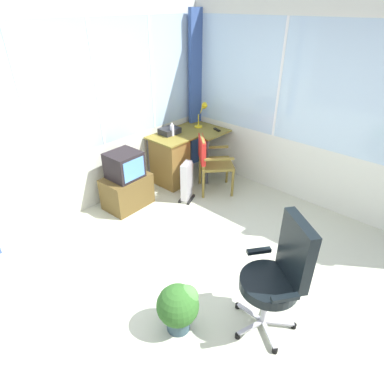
{
  "coord_description": "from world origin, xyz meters",
  "views": [
    {
      "loc": [
        -1.83,
        -1.42,
        2.57
      ],
      "look_at": [
        0.7,
        0.89,
        0.55
      ],
      "focal_mm": 30.39,
      "sensor_mm": 36.0,
      "label": 1
    }
  ],
  "objects": [
    {
      "name": "desk",
      "position": [
        1.42,
        1.99,
        0.41
      ],
      "size": [
        1.18,
        0.8,
        0.77
      ],
      "color": "olive",
      "rests_on": "ground"
    },
    {
      "name": "paper_tray",
      "position": [
        1.52,
        2.12,
        0.82
      ],
      "size": [
        0.31,
        0.24,
        0.09
      ],
      "primitive_type": "cube",
      "rotation": [
        0.0,
        0.0,
        -0.03
      ],
      "color": "#252629",
      "rests_on": "desk"
    },
    {
      "name": "space_heater",
      "position": [
        1.2,
        1.44,
        0.3
      ],
      "size": [
        0.33,
        0.26,
        0.6
      ],
      "color": "silver",
      "rests_on": "ground"
    },
    {
      "name": "curtain_corner",
      "position": [
        2.24,
        2.22,
        1.25
      ],
      "size": [
        0.25,
        0.1,
        2.49
      ],
      "primitive_type": "cube",
      "rotation": [
        0.0,
        0.0,
        -0.12
      ],
      "color": "#375493",
      "rests_on": "ground"
    },
    {
      "name": "spray_bottle",
      "position": [
        1.49,
        2.03,
        0.87
      ],
      "size": [
        0.06,
        0.06,
        0.22
      ],
      "color": "silver",
      "rests_on": "desk"
    },
    {
      "name": "office_chair",
      "position": [
        0.12,
        -0.63,
        0.65
      ],
      "size": [
        0.6,
        0.61,
        1.13
      ],
      "color": "#B7B7BF",
      "rests_on": "ground"
    },
    {
      "name": "east_window_panel",
      "position": [
        2.37,
        -0.0,
        1.29
      ],
      "size": [
        0.07,
        4.64,
        2.59
      ],
      "color": "silver",
      "rests_on": "ground"
    },
    {
      "name": "wooden_armchair",
      "position": [
        1.61,
        1.39,
        0.56
      ],
      "size": [
        0.68,
        0.68,
        0.87
      ],
      "color": "olive",
      "rests_on": "ground"
    },
    {
      "name": "tv_remote",
      "position": [
        2.14,
        1.66,
        0.78
      ],
      "size": [
        0.09,
        0.16,
        0.02
      ],
      "primitive_type": "cube",
      "rotation": [
        0.0,
        0.0,
        -0.3
      ],
      "color": "black",
      "rests_on": "desk"
    },
    {
      "name": "potted_plant",
      "position": [
        -0.48,
        -0.03,
        0.28
      ],
      "size": [
        0.37,
        0.37,
        0.48
      ],
      "color": "#334C56",
      "rests_on": "ground"
    },
    {
      "name": "north_window_panel",
      "position": [
        0.0,
        2.35,
        1.3
      ],
      "size": [
        4.68,
        0.07,
        2.59
      ],
      "color": "silver",
      "rests_on": "ground"
    },
    {
      "name": "desk_lamp",
      "position": [
        2.14,
        1.94,
        1.04
      ],
      "size": [
        0.23,
        0.2,
        0.41
      ],
      "color": "yellow",
      "rests_on": "desk"
    },
    {
      "name": "ground",
      "position": [
        0.0,
        0.0,
        -0.03
      ],
      "size": [
        5.68,
        5.64,
        0.06
      ],
      "primitive_type": "cube",
      "color": "beige"
    },
    {
      "name": "tv_on_stand",
      "position": [
        0.49,
        1.95,
        0.37
      ],
      "size": [
        0.66,
        0.47,
        0.82
      ],
      "color": "brown",
      "rests_on": "ground"
    }
  ]
}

